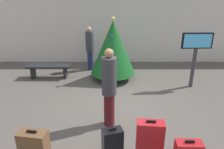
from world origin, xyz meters
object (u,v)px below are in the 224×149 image
Objects in this scene: flight_info_kiosk at (197,49)px; traveller_1 at (90,48)px; waiting_bench at (49,68)px; suitcase_0 at (150,139)px; traveller_0 at (110,87)px; holiday_tree at (113,48)px; suitcase_2 at (113,146)px.

flight_info_kiosk reaches higher than traveller_1.
waiting_bench is 1.98× the size of suitcase_0.
traveller_1 is at bearing 102.04° from traveller_0.
traveller_1 reaches higher than suitcase_0.
waiting_bench is at bearing 177.11° from holiday_tree.
traveller_0 is (-2.69, -2.14, -0.29)m from flight_info_kiosk.
holiday_tree is at bearing -2.89° from waiting_bench.
traveller_1 is at bearing 132.81° from holiday_tree.
holiday_tree is 1.35m from traveller_1.
waiting_bench is 1.75m from traveller_1.
traveller_0 is 3.87m from traveller_1.
suitcase_0 is (-1.92, -3.17, -0.90)m from flight_info_kiosk.
holiday_tree reaches higher than suitcase_0.
flight_info_kiosk is 2.27× the size of suitcase_0.
suitcase_2 is at bearing -60.60° from waiting_bench.
suitcase_0 is (1.58, -4.81, -0.54)m from traveller_1.
traveller_0 is at bearing -91.96° from holiday_tree.
suitcase_2 is at bearing -90.36° from holiday_tree.
suitcase_2 is at bearing -79.94° from traveller_1.
holiday_tree reaches higher than flight_info_kiosk.
flight_info_kiosk is 2.48× the size of suitcase_2.
waiting_bench is (-2.33, 0.12, -0.80)m from holiday_tree.
traveller_1 is 2.37× the size of suitcase_2.
flight_info_kiosk is 3.88m from traveller_1.
holiday_tree is 1.19× the size of traveller_0.
waiting_bench is 3.73m from traveller_0.
waiting_bench is (-4.93, 0.78, -0.91)m from flight_info_kiosk.
traveller_1 is at bearing 30.97° from waiting_bench.
holiday_tree is at bearing 89.64° from suitcase_2.
holiday_tree reaches higher than waiting_bench.
flight_info_kiosk reaches higher than waiting_bench.
holiday_tree is at bearing -47.19° from traveller_1.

